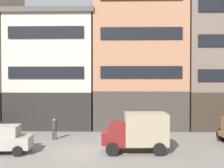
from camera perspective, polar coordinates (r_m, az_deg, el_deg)
ground_plane at (r=19.37m, az=-5.23°, el=-13.59°), size 120.00×120.00×0.00m
building_center_left at (r=29.52m, az=-11.74°, el=2.84°), size 8.83×7.43×11.51m
building_center_right at (r=29.13m, az=5.50°, el=9.68°), size 9.37×7.43×18.39m
building_far_right at (r=30.66m, az=20.86°, el=7.61°), size 7.49×7.43×16.71m
delivery_truck_near at (r=18.76m, az=5.19°, el=-9.61°), size 4.41×2.26×2.62m
sedan_dark at (r=19.85m, az=-21.59°, el=-10.59°), size 3.81×2.10×1.83m
pedestrian_officer at (r=22.93m, az=-11.82°, el=-8.76°), size 0.51×0.51×1.79m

